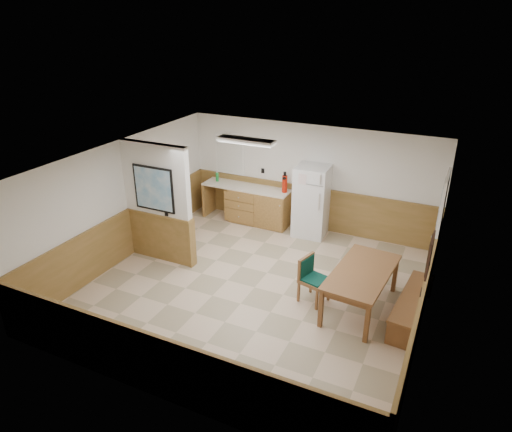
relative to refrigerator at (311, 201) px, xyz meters
The scene contains 20 objects.
ground 2.76m from the refrigerator, 94.07° to the right, with size 6.00×6.00×0.00m, color beige.
ceiling 3.12m from the refrigerator, 94.07° to the right, with size 6.00×6.00×0.02m, color silver.
back_wall 0.59m from the refrigerator, 116.81° to the left, with size 6.00×0.02×2.50m, color white.
right_wall 3.87m from the refrigerator, 43.07° to the right, with size 0.02×6.00×2.50m, color white.
left_wall 4.15m from the refrigerator, 140.47° to the right, with size 0.02×6.00×2.50m, color white.
wainscot_back 0.52m from the refrigerator, 118.11° to the left, with size 6.00×0.04×1.00m, color #9E743F.
wainscot_right 3.85m from the refrigerator, 43.28° to the right, with size 0.04×6.00×1.00m, color #9E743F.
wainscot_left 4.13m from the refrigerator, 140.29° to the right, with size 0.04×6.00×1.00m, color #9E743F.
partition_wall 3.47m from the refrigerator, 135.03° to the right, with size 1.50×0.20×2.50m.
kitchen_counter 1.44m from the refrigerator, behind, with size 2.20×0.61×1.00m.
exterior_door 2.88m from the refrigerator, 14.72° to the right, with size 0.07×1.02×2.15m.
kitchen_window 2.42m from the refrigerator, behind, with size 0.80×0.04×1.00m.
wall_painting 4.10m from the refrigerator, 46.51° to the right, with size 0.04×0.50×0.60m.
fluorescent_fixture 2.31m from the refrigerator, 126.58° to the right, with size 1.20×0.30×0.09m.
refrigerator is the anchor object (origin of this frame).
dining_table 3.00m from the refrigerator, 54.11° to the right, with size 1.04×1.86×0.75m.
dining_bench 3.56m from the refrigerator, 42.16° to the right, with size 0.54×1.78×0.45m.
dining_chair 2.71m from the refrigerator, 71.03° to the right, with size 0.71×0.57×0.85m.
fire_extinguisher 0.77m from the refrigerator, behind, with size 0.14×0.14×0.50m.
soap_bottle 2.52m from the refrigerator, behind, with size 0.07×0.07×0.22m, color green.
Camera 1 is at (3.16, -6.62, 4.79)m, focal length 32.00 mm.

